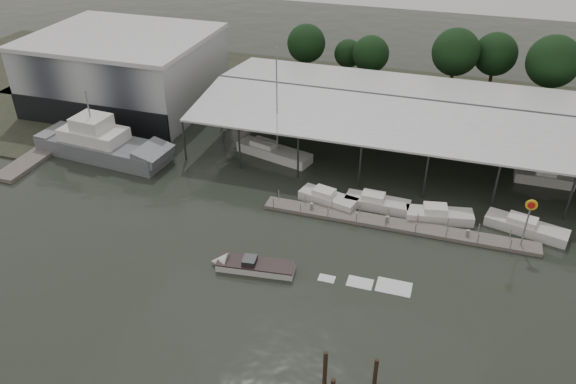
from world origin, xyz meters
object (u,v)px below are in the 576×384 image
(speedboat_underway, at_px, (249,265))
(grey_trawler, at_px, (103,145))
(shell_fuel_sign, at_px, (529,215))
(white_sailboat, at_px, (273,152))

(speedboat_underway, bearing_deg, grey_trawler, -37.57)
(shell_fuel_sign, xyz_separation_m, grey_trawler, (-49.17, 4.28, -2.35))
(shell_fuel_sign, height_order, grey_trawler, grey_trawler)
(white_sailboat, bearing_deg, grey_trawler, -147.61)
(grey_trawler, xyz_separation_m, white_sailboat, (20.21, 6.28, -0.92))
(shell_fuel_sign, distance_m, white_sailboat, 31.00)
(shell_fuel_sign, bearing_deg, grey_trawler, 175.02)
(white_sailboat, distance_m, speedboat_underway, 22.02)
(speedboat_underway, bearing_deg, white_sailboat, -83.43)
(white_sailboat, xyz_separation_m, speedboat_underway, (4.99, -21.44, -0.27))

